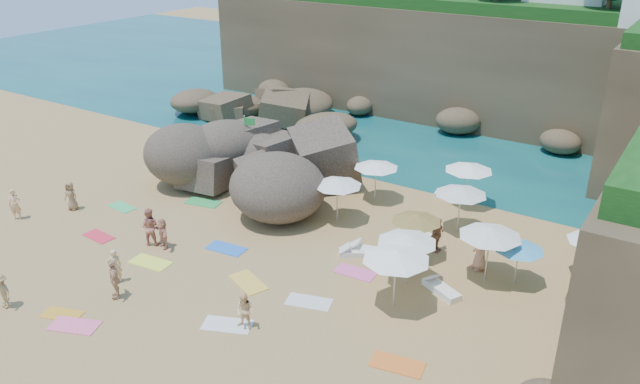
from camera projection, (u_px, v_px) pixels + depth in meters
The scene contains 47 objects.
ground at pixel (249, 243), 29.07m from camera, with size 120.00×120.00×0.00m, color tan.
seawater at pixel (477, 99), 52.01m from camera, with size 120.00×120.00×0.00m, color #0C4751.
cliff_back at pixel (484, 65), 45.57m from camera, with size 44.00×8.00×8.00m, color brown.
rock_promontory at pixel (270, 119), 46.81m from camera, with size 12.00×7.00×2.00m, color brown, non-canonical shape.
marina_masts at pixel (313, 43), 59.06m from camera, with size 3.10×0.10×6.00m.
rock_outcrop at pixel (263, 185), 35.40m from camera, with size 8.75×6.57×3.50m, color brown, non-canonical shape.
flag_pole at pixel (247, 138), 35.69m from camera, with size 0.71×0.23×3.67m.
parasol_0 at pixel (376, 165), 32.68m from camera, with size 2.36×2.36×2.23m.
parasol_1 at pixel (469, 167), 32.06m from camera, with size 2.49×2.49×2.35m.
parasol_2 at pixel (461, 191), 29.35m from camera, with size 2.46×2.46×2.33m.
parasol_3 at pixel (594, 238), 25.61m from camera, with size 2.15×2.15×2.04m.
parasol_5 at pixel (338, 182), 30.39m from camera, with size 2.43×2.43×2.29m.
parasol_6 at pixel (416, 218), 27.13m from camera, with size 2.24×2.24×2.12m.
parasol_7 at pixel (490, 232), 25.27m from camera, with size 2.59×2.59×2.45m.
parasol_8 at pixel (407, 238), 25.01m from camera, with size 2.46×2.46×2.33m.
parasol_9 at pixel (396, 255), 23.47m from camera, with size 2.63×2.63×2.49m.
parasol_10 at pixel (519, 246), 25.17m from camera, with size 2.03×2.03×1.92m.
lounger_0 at pixel (415, 234), 29.70m from camera, with size 1.60×0.53×0.25m, color white.
lounger_1 at pixel (449, 196), 33.68m from camera, with size 1.56×0.52×0.24m, color white.
lounger_2 at pixel (509, 242), 28.84m from camera, with size 1.96×0.65×0.31m, color white.
lounger_3 at pixel (369, 252), 28.05m from camera, with size 1.94×0.65×0.30m, color white.
lounger_4 at pixel (441, 290), 25.21m from camera, with size 1.80×0.60×0.28m, color white.
lounger_5 at pixel (358, 253), 28.00m from camera, with size 1.66×0.55×0.26m, color silver.
towel_1 at pixel (74, 326), 23.20m from camera, with size 1.83×0.91×0.03m, color #FE6291.
towel_2 at pixel (62, 314), 23.86m from camera, with size 1.54×0.77×0.03m, color orange.
towel_3 at pixel (122, 207), 32.67m from camera, with size 1.55×0.78×0.03m, color #36C066.
towel_4 at pixel (150, 262), 27.44m from camera, with size 1.83×0.92×0.03m, color #EAFB42.
towel_5 at pixel (227, 325), 23.24m from camera, with size 1.85×0.92×0.03m, color silver.
towel_7 at pixel (99, 236), 29.68m from camera, with size 1.59×0.80×0.03m, color red.
towel_8 at pixel (226, 248), 28.59m from camera, with size 1.82×0.91×0.03m, color blue.
towel_9 at pixel (355, 272), 26.68m from camera, with size 1.76×0.88×0.03m, color #E95A9E.
towel_10 at pixel (397, 364), 21.20m from camera, with size 1.81×0.90×0.03m, color orange.
towel_11 at pixel (203, 202), 33.19m from camera, with size 1.89×0.94×0.03m, color green.
towel_12 at pixel (248, 282), 25.95m from camera, with size 1.88×0.94×0.03m, color gold.
towel_13 at pixel (309, 302), 24.63m from camera, with size 1.80×0.90×0.03m, color silver.
person_stand_0 at pixel (15, 205), 31.07m from camera, with size 0.59×0.39×1.63m, color #DFAB75.
person_stand_1 at pixel (149, 227), 28.64m from camera, with size 0.89×0.69×1.82m, color #C77563.
person_stand_2 at pixel (310, 154), 37.70m from camera, with size 1.04×0.43×1.60m, color #ECB086.
person_stand_3 at pixel (437, 235), 28.08m from camera, with size 0.97×0.40×1.66m, color #97664B.
person_stand_4 at pixel (481, 249), 26.62m from camera, with size 0.93×0.51×1.91m, color tan.
person_stand_5 at pixel (236, 140), 40.13m from camera, with size 1.46×0.42×1.57m, color tan.
person_stand_6 at pixel (115, 266), 25.70m from camera, with size 0.56×0.37×1.54m, color #EAC085.
person_lie_0 at pixel (5, 303), 24.22m from camera, with size 0.93×1.44×0.38m, color #A28251.
person_lie_1 at pixel (117, 293), 24.87m from camera, with size 0.96×1.64×0.40m, color tan.
person_lie_2 at pixel (73, 206), 32.35m from camera, with size 0.73×1.50×0.40m, color #906B48.
person_lie_3 at pixel (164, 244), 28.63m from camera, with size 1.32×1.43×0.38m, color tan.
person_lie_5 at pixel (245, 322), 22.95m from camera, with size 0.71×1.45×0.55m, color #F8C78D.
Camera 1 is at (16.79, -19.61, 13.97)m, focal length 35.00 mm.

